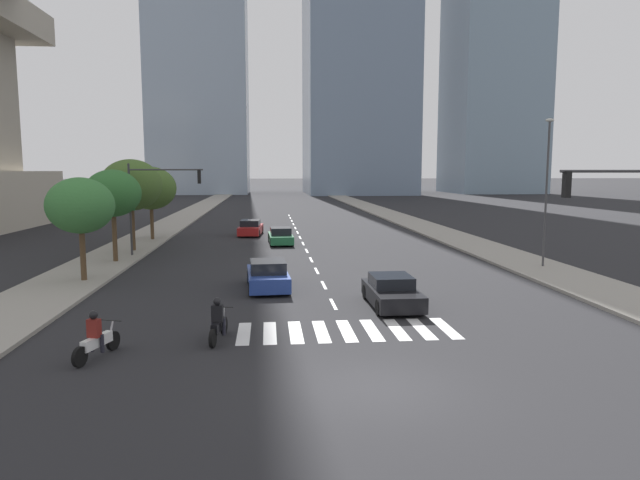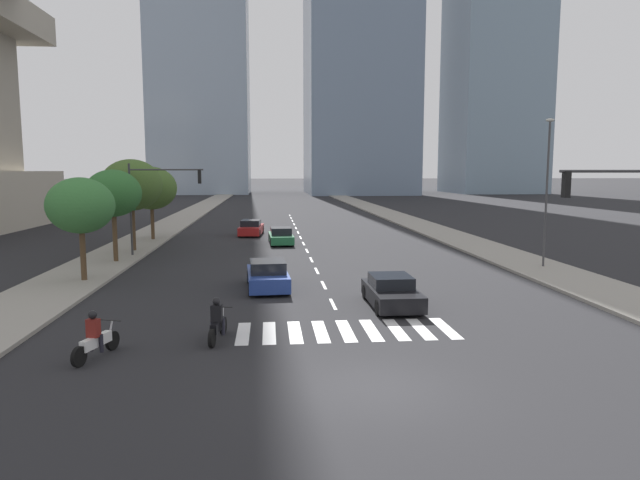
# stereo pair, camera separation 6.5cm
# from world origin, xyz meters

# --- Properties ---
(ground_plane) EXTENTS (800.00, 800.00, 0.00)m
(ground_plane) POSITION_xyz_m (0.00, 0.00, 0.00)
(ground_plane) COLOR #232326
(sidewalk_east) EXTENTS (4.00, 260.00, 0.15)m
(sidewalk_east) POSITION_xyz_m (12.77, 30.00, 0.07)
(sidewalk_east) COLOR gray
(sidewalk_east) RESTS_ON ground
(sidewalk_west) EXTENTS (4.00, 260.00, 0.15)m
(sidewalk_west) POSITION_xyz_m (-12.77, 30.00, 0.07)
(sidewalk_west) COLOR gray
(sidewalk_west) RESTS_ON ground
(crosswalk_near) EXTENTS (7.65, 2.76, 0.01)m
(crosswalk_near) POSITION_xyz_m (0.00, 5.29, 0.00)
(crosswalk_near) COLOR silver
(crosswalk_near) RESTS_ON ground
(lane_divider_center) EXTENTS (0.14, 50.00, 0.01)m
(lane_divider_center) POSITION_xyz_m (0.00, 33.29, 0.00)
(lane_divider_center) COLOR silver
(lane_divider_center) RESTS_ON ground
(motorcycle_lead) EXTENTS (0.71, 2.07, 1.49)m
(motorcycle_lead) POSITION_xyz_m (-4.40, 4.54, 0.58)
(motorcycle_lead) COLOR black
(motorcycle_lead) RESTS_ON ground
(motorcycle_trailing) EXTENTS (1.01, 2.12, 1.49)m
(motorcycle_trailing) POSITION_xyz_m (-7.89, 3.10, 0.58)
(motorcycle_trailing) COLOR black
(motorcycle_trailing) RESTS_ON ground
(sedan_black_0) EXTENTS (1.91, 4.23, 1.28)m
(sedan_black_0) POSITION_xyz_m (2.39, 8.71, 0.59)
(sedan_black_0) COLOR black
(sedan_black_0) RESTS_ON ground
(sedan_blue_1) EXTENTS (2.10, 4.42, 1.39)m
(sedan_blue_1) POSITION_xyz_m (-2.75, 12.66, 0.63)
(sedan_blue_1) COLOR navy
(sedan_blue_1) RESTS_ON ground
(sedan_red_2) EXTENTS (2.19, 4.68, 1.36)m
(sedan_red_2) POSITION_xyz_m (-4.20, 35.36, 0.62)
(sedan_red_2) COLOR maroon
(sedan_red_2) RESTS_ON ground
(sedan_green_3) EXTENTS (1.93, 4.38, 1.30)m
(sedan_green_3) POSITION_xyz_m (-1.75, 29.18, 0.59)
(sedan_green_3) COLOR #1E6038
(sedan_green_3) RESTS_ON ground
(traffic_signal_near) EXTENTS (4.98, 0.28, 5.84)m
(traffic_signal_near) POSITION_xyz_m (10.11, 4.54, 4.18)
(traffic_signal_near) COLOR #333335
(traffic_signal_near) RESTS_ON sidewalk_east
(traffic_signal_far) EXTENTS (5.00, 0.28, 5.93)m
(traffic_signal_far) POSITION_xyz_m (-9.82, 23.42, 4.24)
(traffic_signal_far) COLOR #333335
(traffic_signal_far) RESTS_ON sidewalk_west
(street_lamp_east) EXTENTS (0.50, 0.24, 8.37)m
(street_lamp_east) POSITION_xyz_m (13.07, 16.80, 4.95)
(street_lamp_east) COLOR #3F3F42
(street_lamp_east) RESTS_ON sidewalk_east
(street_tree_nearest) EXTENTS (3.28, 3.28, 5.14)m
(street_tree_nearest) POSITION_xyz_m (-11.97, 14.99, 3.88)
(street_tree_nearest) COLOR #4C3823
(street_tree_nearest) RESTS_ON sidewalk_west
(street_tree_second) EXTENTS (3.33, 3.33, 5.54)m
(street_tree_second) POSITION_xyz_m (-11.97, 20.96, 4.25)
(street_tree_second) COLOR #4C3823
(street_tree_second) RESTS_ON sidewalk_west
(street_tree_third) EXTENTS (4.11, 4.11, 6.25)m
(street_tree_third) POSITION_xyz_m (-11.97, 25.64, 4.64)
(street_tree_third) COLOR #4C3823
(street_tree_third) RESTS_ON sidewalk_west
(street_tree_fourth) EXTENTS (4.00, 4.00, 5.79)m
(street_tree_fourth) POSITION_xyz_m (-11.97, 32.09, 4.23)
(street_tree_fourth) COLOR #4C3823
(street_tree_fourth) RESTS_ON sidewalk_west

